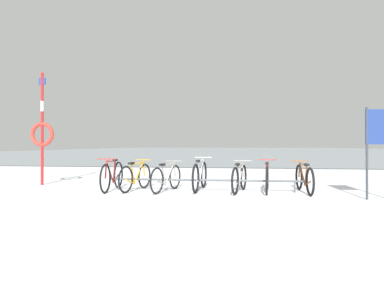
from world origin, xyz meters
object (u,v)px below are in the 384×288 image
(bicycle_2, at_px, (167,178))
(bicycle_5, at_px, (267,177))
(bicycle_3, at_px, (200,176))
(bicycle_0, at_px, (112,176))
(info_sign, at_px, (379,137))
(rescue_post, at_px, (42,131))
(bicycle_6, at_px, (304,178))
(bicycle_1, at_px, (136,177))
(bicycle_4, at_px, (240,178))

(bicycle_2, bearing_deg, bicycle_5, 5.76)
(bicycle_3, bearing_deg, bicycle_0, -171.67)
(info_sign, bearing_deg, rescue_post, 170.28)
(bicycle_3, relative_size, bicycle_6, 1.02)
(bicycle_2, bearing_deg, info_sign, -7.66)
(bicycle_1, relative_size, info_sign, 0.80)
(bicycle_6, relative_size, rescue_post, 0.53)
(bicycle_0, xyz_separation_m, info_sign, (6.18, -0.62, 0.97))
(info_sign, relative_size, rescue_post, 0.60)
(bicycle_3, distance_m, rescue_post, 4.88)
(rescue_post, bearing_deg, bicycle_4, -7.28)
(bicycle_4, bearing_deg, bicycle_6, 4.61)
(bicycle_0, distance_m, rescue_post, 2.88)
(bicycle_1, xyz_separation_m, bicycle_2, (0.82, -0.05, -0.01))
(bicycle_1, height_order, bicycle_3, bicycle_3)
(bicycle_4, xyz_separation_m, info_sign, (2.94, -0.75, 1.00))
(bicycle_3, height_order, bicycle_5, bicycle_3)
(bicycle_1, xyz_separation_m, bicycle_3, (1.63, 0.25, 0.03))
(bicycle_4, bearing_deg, bicycle_0, -177.66)
(bicycle_0, relative_size, bicycle_4, 1.10)
(bicycle_3, bearing_deg, bicycle_2, -159.32)
(bicycle_2, bearing_deg, rescue_post, 167.78)
(bicycle_3, relative_size, bicycle_5, 1.05)
(bicycle_2, distance_m, rescue_post, 4.17)
(bicycle_2, distance_m, info_sign, 4.91)
(bicycle_2, bearing_deg, bicycle_4, 3.55)
(bicycle_4, distance_m, bicycle_5, 0.70)
(bicycle_1, xyz_separation_m, bicycle_6, (4.21, 0.19, -0.00))
(bicycle_1, distance_m, bicycle_6, 4.22)
(bicycle_4, distance_m, bicycle_6, 1.58)
(bicycle_2, height_order, bicycle_3, bicycle_3)
(bicycle_2, xyz_separation_m, info_sign, (4.76, -0.64, 1.00))
(bicycle_1, height_order, rescue_post, rescue_post)
(bicycle_3, relative_size, rescue_post, 0.54)
(bicycle_0, relative_size, bicycle_3, 0.97)
(bicycle_1, distance_m, bicycle_3, 1.65)
(rescue_post, bearing_deg, bicycle_5, -5.26)
(bicycle_1, bearing_deg, bicycle_6, 2.54)
(bicycle_0, height_order, bicycle_1, bicycle_0)
(bicycle_5, bearing_deg, bicycle_1, -176.56)
(info_sign, distance_m, rescue_post, 8.78)
(info_sign, bearing_deg, bicycle_0, 174.27)
(bicycle_6, bearing_deg, bicycle_4, -175.39)
(bicycle_4, bearing_deg, info_sign, -14.37)
(bicycle_0, bearing_deg, bicycle_2, 0.79)
(bicycle_2, relative_size, bicycle_5, 0.93)
(bicycle_6, bearing_deg, bicycle_0, -176.91)
(bicycle_4, xyz_separation_m, rescue_post, (-5.71, 0.73, 1.22))
(info_sign, bearing_deg, bicycle_4, 165.63)
(bicycle_6, height_order, info_sign, info_sign)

